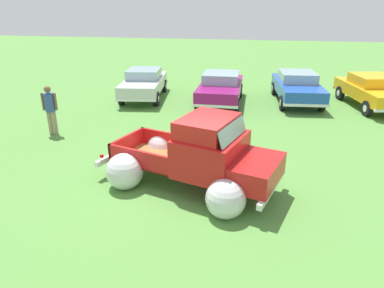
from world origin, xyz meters
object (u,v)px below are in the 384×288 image
Objects in this scene: show_car_0 at (144,83)px; show_car_3 at (373,90)px; spectator_0 at (50,107)px; vintage_pickup_truck at (201,160)px; show_car_1 at (221,87)px; show_car_2 at (297,86)px.

show_car_0 and show_car_3 have the same top height.
vintage_pickup_truck is at bearing -128.64° from spectator_0.
show_car_1 is (-0.44, 8.26, 0.03)m from vintage_pickup_truck.
show_car_0 is 0.97× the size of show_car_2.
spectator_0 is at bearing 171.45° from vintage_pickup_truck.
show_car_2 is (7.43, 0.64, 0.00)m from show_car_0.
show_car_3 is at bearing 71.38° from vintage_pickup_truck.
vintage_pickup_truck is 2.79× the size of spectator_0.
spectator_0 reaches higher than show_car_2.
show_car_0 is at bearing -99.71° from show_car_3.
spectator_0 reaches higher than show_car_0.
spectator_0 is (-5.49, -5.41, 0.24)m from show_car_1.
show_car_1 is 7.71m from spectator_0.
show_car_2 is 1.01× the size of show_car_3.
show_car_1 is 3.67m from show_car_2.
show_car_1 is 2.48× the size of spectator_0.
show_car_1 is (3.87, -0.26, 0.00)m from show_car_0.
spectator_0 is at bearing -60.85° from show_car_2.
vintage_pickup_truck is at bearing 19.19° from show_car_0.
vintage_pickup_truck is at bearing -47.68° from show_car_3.
spectator_0 is (-12.37, -6.07, 0.24)m from show_car_3.
vintage_pickup_truck is 6.58m from spectator_0.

